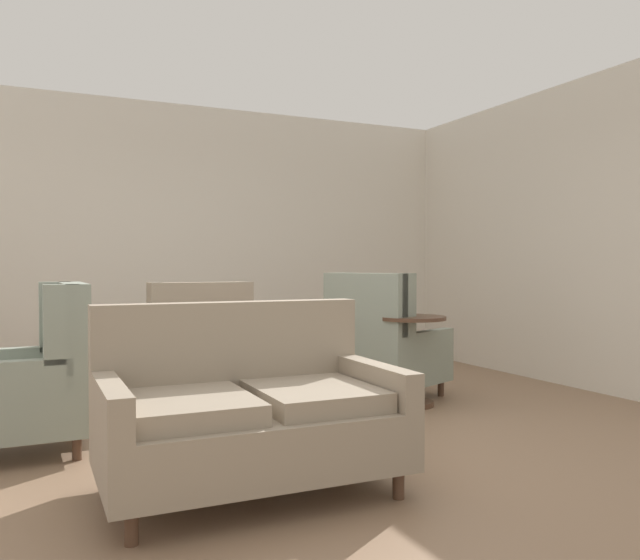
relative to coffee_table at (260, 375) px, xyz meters
The scene contains 11 objects.
ground 0.58m from the coffee_table, 75.58° to the right, with size 9.13×9.13×0.00m, color #896B51.
wall_back 3.05m from the coffee_table, 87.96° to the left, with size 6.57×0.08×2.91m, color silver.
wall_right 3.52m from the coffee_table, ahead, with size 0.08×4.56×2.91m, color silver.
baseboard_back 2.83m from the coffee_table, 87.92° to the left, with size 6.41×0.03×0.12m, color #4C3323.
coffee_table is the anchor object (origin of this frame).
porcelain_vase 0.25m from the coffee_table, 138.67° to the right, with size 0.14×0.14×0.34m.
settee 1.12m from the coffee_table, 112.66° to the right, with size 1.49×0.89×0.96m.
armchair_far_left 1.45m from the coffee_table, behind, with size 0.82×0.74×1.05m.
armchair_back_corner 1.50m from the coffee_table, 25.56° to the left, with size 1.10×1.06×1.10m.
armchair_beside_settee 1.12m from the coffee_table, 99.12° to the left, with size 0.83×0.82×1.03m.
side_table 1.46m from the coffee_table, 12.32° to the left, with size 0.57×0.57×0.74m.
Camera 1 is at (-1.58, -3.77, 1.16)m, focal length 36.04 mm.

